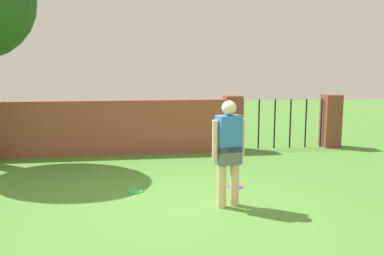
% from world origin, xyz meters
% --- Properties ---
extents(ground_plane, '(40.00, 40.00, 0.00)m').
position_xyz_m(ground_plane, '(0.00, 0.00, 0.00)').
color(ground_plane, '#4C8433').
extents(brick_wall, '(6.42, 0.50, 1.33)m').
position_xyz_m(brick_wall, '(-1.50, 4.26, 0.66)').
color(brick_wall, brown).
rests_on(brick_wall, ground).
extents(person, '(0.53, 0.30, 1.62)m').
position_xyz_m(person, '(0.67, 0.00, 0.90)').
color(person, beige).
rests_on(person, ground).
extents(fence_gate, '(3.15, 0.44, 1.40)m').
position_xyz_m(fence_gate, '(3.16, 4.26, 0.70)').
color(fence_gate, brown).
rests_on(fence_gate, ground).
extents(frisbee_purple, '(0.27, 0.27, 0.02)m').
position_xyz_m(frisbee_purple, '(1.03, 0.96, 0.01)').
color(frisbee_purple, purple).
rests_on(frisbee_purple, ground).
extents(frisbee_green, '(0.27, 0.27, 0.02)m').
position_xyz_m(frisbee_green, '(-0.73, 0.94, 0.01)').
color(frisbee_green, green).
rests_on(frisbee_green, ground).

